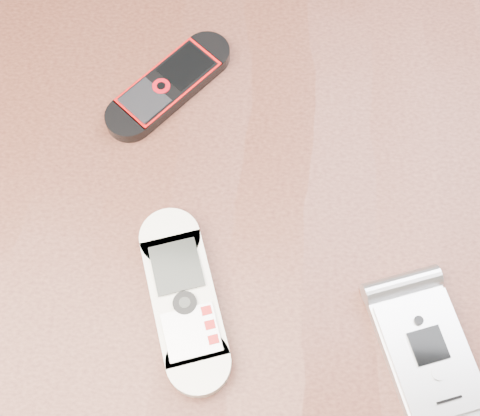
% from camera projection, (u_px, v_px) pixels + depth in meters
% --- Properties ---
extents(ground, '(4.00, 4.00, 0.00)m').
position_uv_depth(ground, '(237.00, 371.00, 1.22)').
color(ground, '#472B19').
rests_on(ground, ground).
extents(table, '(1.20, 0.80, 0.75)m').
position_uv_depth(table, '(235.00, 256.00, 0.62)').
color(table, black).
rests_on(table, ground).
extents(nokia_white, '(0.08, 0.15, 0.02)m').
position_uv_depth(nokia_white, '(184.00, 299.00, 0.49)').
color(nokia_white, silver).
rests_on(nokia_white, table).
extents(nokia_black_red, '(0.12, 0.12, 0.01)m').
position_uv_depth(nokia_black_red, '(169.00, 85.00, 0.57)').
color(nokia_black_red, black).
rests_on(nokia_black_red, table).
extents(motorola_razr, '(0.09, 0.13, 0.02)m').
position_uv_depth(motorola_razr, '(427.00, 352.00, 0.48)').
color(motorola_razr, '#B6B6BA').
rests_on(motorola_razr, table).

